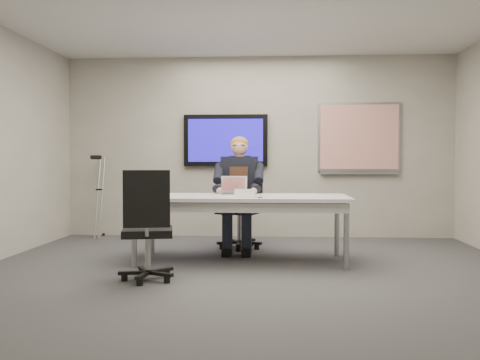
# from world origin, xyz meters

# --- Properties ---
(floor) EXTENTS (6.00, 6.00, 0.02)m
(floor) POSITION_xyz_m (0.00, 0.00, 0.00)
(floor) COLOR #3C3C3F
(floor) RESTS_ON ground
(wall_back) EXTENTS (6.00, 0.02, 2.80)m
(wall_back) POSITION_xyz_m (0.00, 3.00, 1.40)
(wall_back) COLOR #9B978C
(wall_back) RESTS_ON ground
(wall_front) EXTENTS (6.00, 0.02, 2.80)m
(wall_front) POSITION_xyz_m (0.00, -3.00, 1.40)
(wall_front) COLOR #9B978C
(wall_front) RESTS_ON ground
(conference_table) EXTENTS (2.50, 1.05, 0.77)m
(conference_table) POSITION_xyz_m (-0.13, 0.93, 0.68)
(conference_table) COLOR silver
(conference_table) RESTS_ON ground
(tv_display) EXTENTS (1.30, 0.09, 0.80)m
(tv_display) POSITION_xyz_m (-0.50, 2.95, 1.50)
(tv_display) COLOR black
(tv_display) RESTS_ON wall_back
(whiteboard) EXTENTS (1.25, 0.08, 1.10)m
(whiteboard) POSITION_xyz_m (1.55, 2.97, 1.53)
(whiteboard) COLOR #919399
(whiteboard) RESTS_ON wall_back
(office_chair_far) EXTENTS (0.70, 0.70, 1.18)m
(office_chair_far) POSITION_xyz_m (-0.19, 1.88, 0.37)
(office_chair_far) COLOR black
(office_chair_far) RESTS_ON ground
(office_chair_near) EXTENTS (0.61, 0.61, 1.09)m
(office_chair_near) POSITION_xyz_m (-0.97, -0.20, 0.34)
(office_chair_near) COLOR black
(office_chair_near) RESTS_ON ground
(seated_person) EXTENTS (0.49, 0.83, 1.51)m
(seated_person) POSITION_xyz_m (-0.21, 1.60, 0.61)
(seated_person) COLOR #1F2434
(seated_person) RESTS_ON office_chair_far
(crutch) EXTENTS (0.21, 0.72, 1.35)m
(crutch) POSITION_xyz_m (-2.44, 2.76, 0.65)
(crutch) COLOR #9A9CA1
(crutch) RESTS_ON ground
(laptop) EXTENTS (0.34, 0.33, 0.22)m
(laptop) POSITION_xyz_m (-0.24, 1.17, 0.83)
(laptop) COLOR #ACACAE
(laptop) RESTS_ON conference_table
(name_tent) EXTENTS (0.25, 0.13, 0.10)m
(name_tent) POSITION_xyz_m (-0.07, 0.61, 0.82)
(name_tent) COLOR white
(name_tent) RESTS_ON conference_table
(pen) EXTENTS (0.05, 0.13, 0.01)m
(pen) POSITION_xyz_m (0.10, 0.60, 0.78)
(pen) COLOR black
(pen) RESTS_ON conference_table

